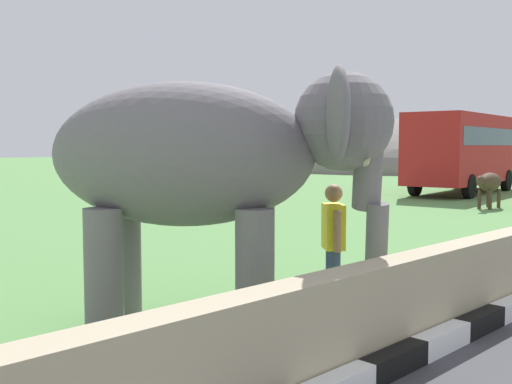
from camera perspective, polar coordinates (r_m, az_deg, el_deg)
name	(u,v)px	position (r m, az deg, el deg)	size (l,w,h in m)	color
barrier_parapet	(241,360)	(4.83, -1.46, -15.57)	(28.00, 0.36, 1.00)	tan
elephant	(215,159)	(7.14, -3.91, 3.07)	(3.80, 3.86, 3.01)	slate
person_handler	(333,241)	(7.88, 7.28, -4.57)	(0.48, 0.54, 1.66)	navy
bus_red	(464,147)	(28.93, 19.00, 4.01)	(8.80, 3.63, 3.50)	#B21E1E
cow_near	(489,183)	(22.18, 21.11, 0.79)	(1.91, 0.74, 1.23)	#473323
hill_east	(437,167)	(63.79, 16.70, 2.27)	(41.07, 32.86, 9.93)	slate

